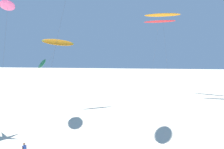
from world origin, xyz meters
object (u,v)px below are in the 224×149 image
(flying_kite_1, at_px, (159,22))
(flying_kite_6, at_px, (42,63))
(flying_kite_3, at_px, (58,42))
(flying_kite_5, at_px, (162,15))
(flying_kite_0, at_px, (8,6))

(flying_kite_1, distance_m, flying_kite_6, 32.81)
(flying_kite_1, distance_m, flying_kite_3, 25.68)
(flying_kite_6, bearing_deg, flying_kite_1, 57.76)
(flying_kite_1, xyz_separation_m, flying_kite_6, (-16.86, -26.74, -8.78))
(flying_kite_6, bearing_deg, flying_kite_5, 51.77)
(flying_kite_3, relative_size, flying_kite_5, 0.67)
(flying_kite_0, distance_m, flying_kite_1, 33.83)
(flying_kite_0, height_order, flying_kite_5, flying_kite_5)
(flying_kite_1, bearing_deg, flying_kite_5, -84.96)
(flying_kite_5, bearing_deg, flying_kite_1, 95.04)
(flying_kite_3, bearing_deg, flying_kite_0, -120.43)
(flying_kite_0, relative_size, flying_kite_5, 0.94)
(flying_kite_1, height_order, flying_kite_5, flying_kite_5)
(flying_kite_3, height_order, flying_kite_5, flying_kite_5)
(flying_kite_5, bearing_deg, flying_kite_3, -145.75)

